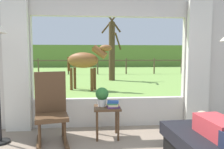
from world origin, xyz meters
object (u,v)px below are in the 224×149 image
object	(u,v)px
side_table	(107,112)
book_stack	(113,104)
pasture_tree	(112,49)
rocking_chair	(51,109)
potted_plant	(102,95)
horse	(85,61)

from	to	relation	value
side_table	book_stack	bearing A→B (deg)	-34.03
side_table	book_stack	world-z (taller)	book_stack
book_stack	pasture_tree	bearing A→B (deg)	85.15
pasture_tree	rocking_chair	bearing A→B (deg)	-101.59
side_table	book_stack	xyz separation A→B (m)	(0.09, -0.06, 0.15)
potted_plant	book_stack	world-z (taller)	potted_plant
book_stack	horse	world-z (taller)	horse
side_table	potted_plant	distance (m)	0.29
rocking_chair	pasture_tree	xyz separation A→B (m)	(1.66, 8.11, 1.10)
rocking_chair	pasture_tree	distance (m)	8.35
side_table	potted_plant	xyz separation A→B (m)	(-0.08, 0.06, 0.28)
book_stack	horse	size ratio (longest dim) A/B	0.12
rocking_chair	book_stack	xyz separation A→B (m)	(0.98, 0.09, 0.03)
side_table	potted_plant	bearing A→B (deg)	143.13
pasture_tree	horse	bearing A→B (deg)	-113.11
side_table	book_stack	size ratio (longest dim) A/B	2.47
horse	pasture_tree	distance (m)	3.37
rocking_chair	side_table	xyz separation A→B (m)	(0.89, 0.15, -0.12)
rocking_chair	pasture_tree	bearing A→B (deg)	65.73
potted_plant	pasture_tree	xyz separation A→B (m)	(0.85, 7.90, 0.95)
potted_plant	horse	distance (m)	4.87
book_stack	pasture_tree	world-z (taller)	pasture_tree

